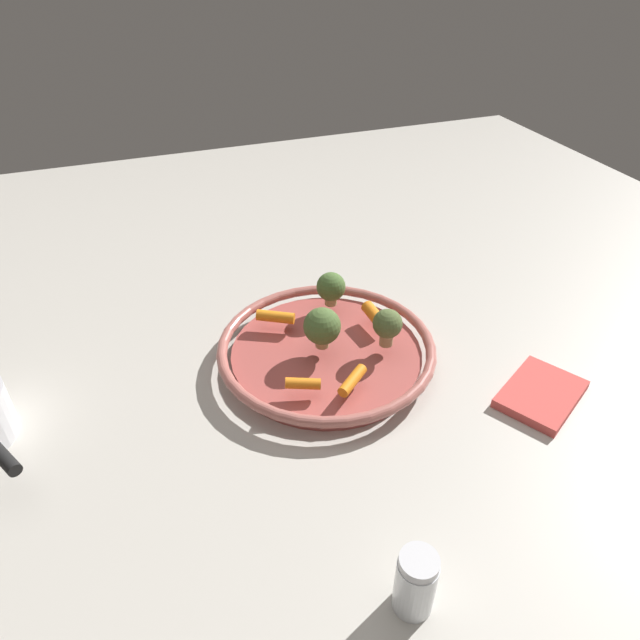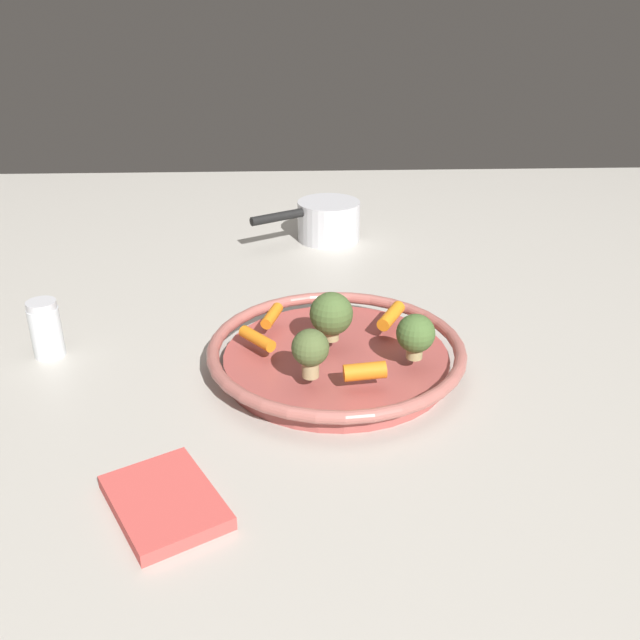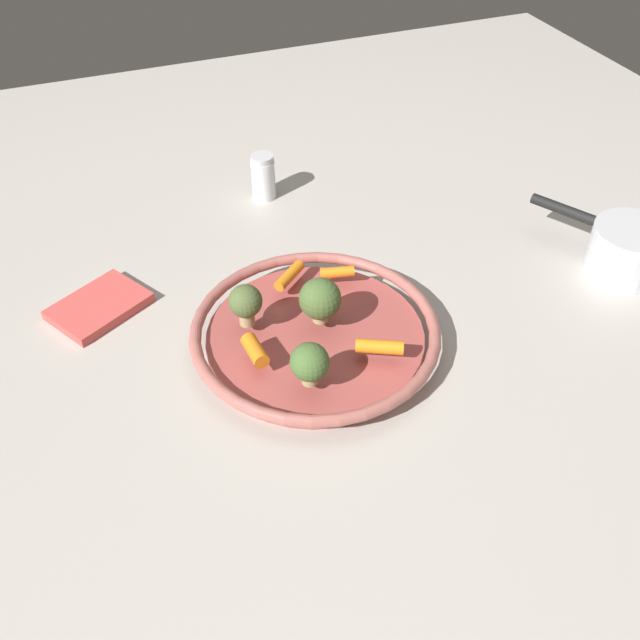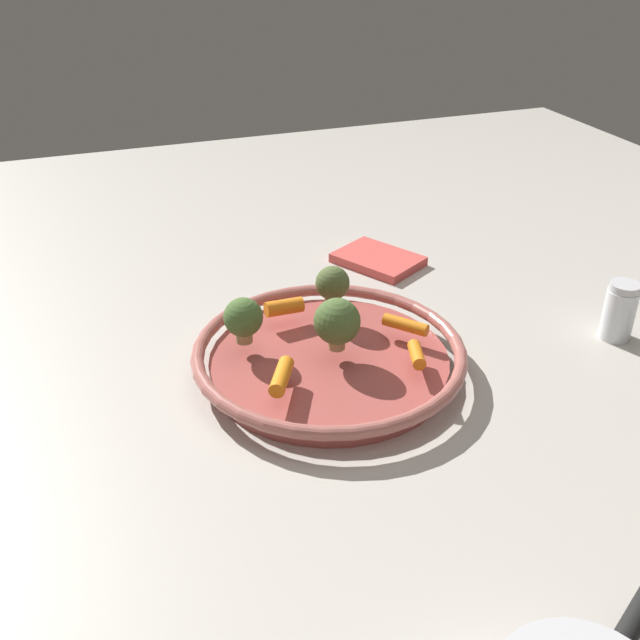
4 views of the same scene
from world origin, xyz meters
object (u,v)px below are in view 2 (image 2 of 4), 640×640
Objects in this scene: baby_carrot_center at (365,371)px; saucepan at (327,220)px; dish_towel at (165,502)px; baby_carrot_right at (272,316)px; broccoli_floret_mid at (310,349)px; serving_bowl at (336,355)px; broccoli_floret_small at (331,314)px; broccoli_floret_edge at (416,334)px; baby_carrot_back at (391,316)px; salt_shaker at (46,329)px; baby_carrot_near_rim at (257,340)px.

saucepan reaches higher than baby_carrot_center.
baby_carrot_center is at bearing 129.04° from dish_towel.
baby_carrot_center is 0.57m from saucepan.
broccoli_floret_mid is at bearing 18.02° from baby_carrot_right.
broccoli_floret_small reaches higher than serving_bowl.
broccoli_floret_edge is at bearing 8.48° from saucepan.
broccoli_floret_mid reaches higher than broccoli_floret_edge.
salt_shaker reaches higher than baby_carrot_back.
baby_carrot_right is 0.15m from broccoli_floret_mid.
broccoli_floret_edge is at bearing 9.06° from baby_carrot_back.
serving_bowl is at bearing 92.08° from baby_carrot_near_rim.
broccoli_floret_edge reaches higher than serving_bowl.
baby_carrot_right is 0.84× the size of broccoli_floret_edge.
broccoli_floret_edge reaches higher than baby_carrot_center.
salt_shaker reaches higher than saucepan.
broccoli_floret_mid is 0.76× the size of salt_shaker.
salt_shaker is (-0.14, -0.40, -0.01)m from baby_carrot_center.
salt_shaker reaches higher than baby_carrot_center.
saucepan is (-0.53, -0.08, -0.03)m from broccoli_floret_edge.
broccoli_floret_edge reaches higher than saucepan.
baby_carrot_right is at bearing -144.67° from baby_carrot_center.
broccoli_floret_small reaches higher than saucepan.
broccoli_floret_small is at bearing -161.38° from baby_carrot_center.
dish_towel is at bearing -14.41° from saucepan.
broccoli_floret_small is 0.37m from salt_shaker.
saucepan is 1.62× the size of dish_towel.
baby_carrot_right is 0.34m from dish_towel.
broccoli_floret_small is at bearing -60.48° from baby_carrot_back.
broccoli_floret_small reaches higher than baby_carrot_back.
salt_shaker is at bearing -101.26° from baby_carrot_near_rim.
broccoli_floret_mid is 0.29× the size of saucepan.
baby_carrot_center reaches higher than baby_carrot_back.
broccoli_floret_small is at bearing -146.61° from serving_bowl.
serving_bowl is 0.10m from baby_carrot_back.
baby_carrot_back reaches higher than serving_bowl.
baby_carrot_center is 1.03× the size of baby_carrot_right.
dish_towel is at bearing -39.20° from baby_carrot_back.
saucepan is at bearing 138.17° from salt_shaker.
broccoli_floret_edge is at bearing 65.30° from serving_bowl.
saucepan is at bearing 167.13° from baby_carrot_near_rim.
baby_carrot_near_rim is 0.10m from broccoli_floret_mid.
serving_bowl is at bearing -114.70° from broccoli_floret_edge.
broccoli_floret_small is at bearing -117.73° from broccoli_floret_edge.
baby_carrot_center is (0.09, 0.13, 0.00)m from baby_carrot_near_rim.
baby_carrot_center is at bearing 35.33° from baby_carrot_right.
baby_carrot_near_rim is at bearing -140.11° from broccoli_floret_mid.
salt_shaker reaches higher than dish_towel.
serving_bowl reaches higher than dish_towel.
salt_shaker is (-0.13, -0.34, -0.03)m from broccoli_floret_mid.
broccoli_floret_mid is 0.57m from saucepan.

